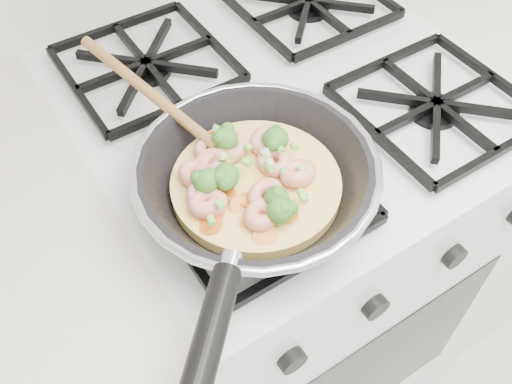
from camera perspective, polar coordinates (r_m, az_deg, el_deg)
stove at (r=1.19m, az=2.14°, el=-6.36°), size 0.60×0.60×0.92m
skillet at (r=0.66m, az=-0.34°, el=1.16°), size 0.38×0.52×0.09m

